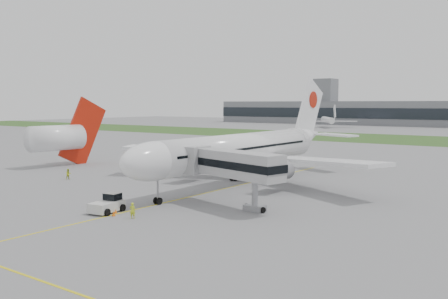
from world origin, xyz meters
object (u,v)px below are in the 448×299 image
Objects in this scene: pushback_tug at (108,204)px; airliner at (245,149)px; ground_crew_near at (133,211)px; neighbor_aircraft at (60,137)px; jet_bridge at (228,164)px.

airliner is at bearing 77.03° from pushback_tug.
ground_crew_near is at bearing -17.41° from pushback_tug.
neighbor_aircraft is at bearing 141.08° from pushback_tug.
ground_crew_near is at bearing -83.36° from airliner.
pushback_tug is (-1.62, -26.59, -4.67)m from airliner.
jet_bridge is 13.29m from ground_crew_near.
pushback_tug is 2.50× the size of ground_crew_near.
pushback_tug reaches higher than ground_crew_near.
airliner is at bearing 131.55° from jet_bridge.
airliner is 17.64m from jet_bridge.
airliner reaches higher than ground_crew_near.
ground_crew_near is (3.17, -27.26, -4.75)m from airliner.
neighbor_aircraft reaches higher than jet_bridge.
neighbor_aircraft is at bearing -56.36° from ground_crew_near.
neighbor_aircraft is (-41.27, 23.30, 4.94)m from pushback_tug.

